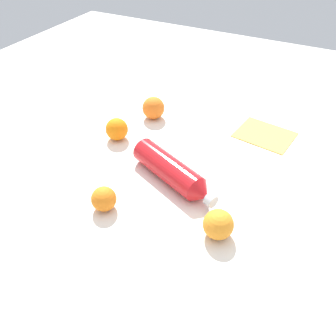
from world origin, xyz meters
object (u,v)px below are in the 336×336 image
(orange_2, at_px, (153,108))
(orange_3, at_px, (117,129))
(orange_0, at_px, (218,224))
(folded_napkin, at_px, (265,134))
(water_bottle, at_px, (173,172))
(orange_1, at_px, (104,199))

(orange_2, distance_m, orange_3, 0.17)
(orange_0, distance_m, folded_napkin, 0.45)
(water_bottle, xyz_separation_m, orange_3, (0.10, 0.25, 0.00))
(water_bottle, height_order, orange_2, orange_2)
(water_bottle, relative_size, orange_0, 3.97)
(orange_0, height_order, orange_2, orange_2)
(water_bottle, bearing_deg, orange_3, 179.92)
(water_bottle, relative_size, folded_napkin, 1.63)
(orange_1, height_order, folded_napkin, orange_1)
(orange_0, bearing_deg, folded_napkin, 1.10)
(folded_napkin, bearing_deg, water_bottle, 154.06)
(water_bottle, height_order, orange_0, same)
(orange_0, bearing_deg, orange_2, 44.74)
(water_bottle, bearing_deg, orange_0, -11.81)
(orange_1, bearing_deg, orange_2, 13.01)
(water_bottle, xyz_separation_m, folded_napkin, (0.34, -0.16, -0.03))
(water_bottle, xyz_separation_m, orange_0, (-0.12, -0.17, 0.00))
(orange_1, distance_m, folded_napkin, 0.57)
(water_bottle, distance_m, orange_1, 0.20)
(water_bottle, relative_size, orange_1, 4.48)
(orange_3, bearing_deg, orange_0, -117.69)
(water_bottle, distance_m, orange_0, 0.21)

